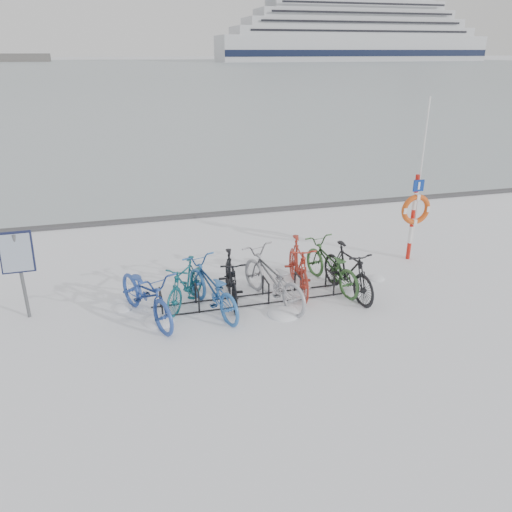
% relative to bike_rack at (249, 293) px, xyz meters
% --- Properties ---
extents(ground, '(900.00, 900.00, 0.00)m').
position_rel_bike_rack_xyz_m(ground, '(0.00, 0.00, -0.18)').
color(ground, white).
rests_on(ground, ground).
extents(ice_sheet, '(400.00, 298.00, 0.02)m').
position_rel_bike_rack_xyz_m(ice_sheet, '(0.00, 155.00, -0.17)').
color(ice_sheet, '#AAB8BF').
rests_on(ice_sheet, ground).
extents(quay_edge, '(400.00, 0.25, 0.10)m').
position_rel_bike_rack_xyz_m(quay_edge, '(0.00, 5.90, -0.13)').
color(quay_edge, '#3F3F42').
rests_on(quay_edge, ground).
extents(bike_rack, '(4.00, 0.48, 0.46)m').
position_rel_bike_rack_xyz_m(bike_rack, '(0.00, 0.00, 0.00)').
color(bike_rack, black).
rests_on(bike_rack, ground).
extents(info_board, '(0.59, 0.24, 1.76)m').
position_rel_bike_rack_xyz_m(info_board, '(-4.32, 0.47, 1.09)').
color(info_board, '#595B5E').
rests_on(info_board, ground).
extents(lifebuoy_station, '(0.75, 0.22, 3.89)m').
position_rel_bike_rack_xyz_m(lifebuoy_station, '(4.42, 1.11, 1.13)').
color(lifebuoy_station, red).
rests_on(lifebuoy_station, ground).
extents(cruise_ferry, '(129.27, 24.40, 42.47)m').
position_rel_bike_rack_xyz_m(cruise_ferry, '(108.51, 226.50, 11.39)').
color(cruise_ferry, silver).
rests_on(cruise_ferry, ground).
extents(bike_0, '(1.49, 2.25, 1.12)m').
position_rel_bike_rack_xyz_m(bike_0, '(-2.08, -0.15, 0.38)').
color(bike_0, '#264494').
rests_on(bike_0, ground).
extents(bike_1, '(1.29, 1.62, 0.98)m').
position_rel_bike_rack_xyz_m(bike_1, '(-1.27, 0.22, 0.31)').
color(bike_1, '#12535F').
rests_on(bike_1, ground).
extents(bike_2, '(1.28, 2.12, 1.05)m').
position_rel_bike_rack_xyz_m(bike_2, '(-0.81, -0.18, 0.35)').
color(bike_2, '#2A60A8').
rests_on(bike_2, ground).
extents(bike_3, '(0.66, 1.80, 1.06)m').
position_rel_bike_rack_xyz_m(bike_3, '(-0.34, 0.15, 0.35)').
color(bike_3, black).
rests_on(bike_3, ground).
extents(bike_4, '(1.38, 2.26, 1.12)m').
position_rel_bike_rack_xyz_m(bike_4, '(0.47, -0.12, 0.38)').
color(bike_4, '#999AA1').
rests_on(bike_4, ground).
extents(bike_5, '(0.80, 1.99, 1.16)m').
position_rel_bike_rack_xyz_m(bike_5, '(1.17, 0.28, 0.40)').
color(bike_5, '#9E2B1F').
rests_on(bike_5, ground).
extents(bike_6, '(1.07, 2.09, 1.04)m').
position_rel_bike_rack_xyz_m(bike_6, '(1.92, 0.25, 0.34)').
color(bike_6, '#325C2D').
rests_on(bike_6, ground).
extents(bike_7, '(0.81, 1.93, 1.13)m').
position_rel_bike_rack_xyz_m(bike_7, '(2.11, -0.21, 0.38)').
color(bike_7, black).
rests_on(bike_7, ground).
extents(snow_drifts, '(6.02, 1.63, 0.23)m').
position_rel_bike_rack_xyz_m(snow_drifts, '(0.20, -0.24, -0.18)').
color(snow_drifts, white).
rests_on(snow_drifts, ground).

